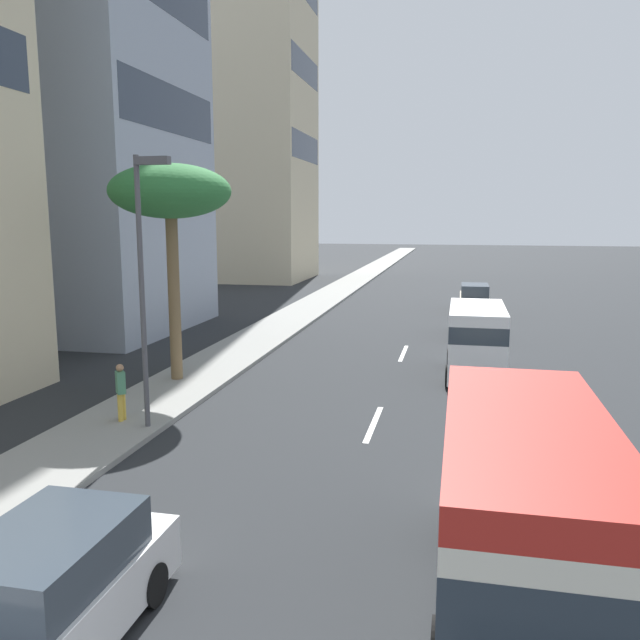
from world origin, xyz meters
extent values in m
plane|color=#26282B|center=(31.50, 0.00, 0.00)|extent=(198.00, 198.00, 0.00)
cube|color=gray|center=(31.50, 6.88, 0.07)|extent=(162.00, 2.83, 0.15)
cube|color=silver|center=(15.00, 0.00, 0.01)|extent=(3.20, 0.16, 0.01)
cube|color=silver|center=(24.51, 0.00, 0.01)|extent=(3.20, 0.16, 0.01)
cube|color=white|center=(20.96, -2.87, 1.39)|extent=(4.60, 1.90, 2.38)
cube|color=#2D3842|center=(20.96, -2.87, 1.91)|extent=(4.61, 1.90, 0.57)
cylinder|color=black|center=(22.34, -1.97, 0.36)|extent=(0.72, 0.24, 0.72)
cylinder|color=black|center=(22.34, -3.77, 0.36)|extent=(0.72, 0.24, 0.72)
cylinder|color=black|center=(19.58, -1.97, 0.36)|extent=(0.72, 0.24, 0.72)
cylinder|color=black|center=(19.58, -3.77, 0.36)|extent=(0.72, 0.24, 0.72)
cube|color=white|center=(4.53, 2.96, 0.59)|extent=(4.53, 1.83, 0.84)
cube|color=#38424C|center=(4.76, 2.96, 1.36)|extent=(2.49, 1.68, 0.69)
cylinder|color=black|center=(5.93, 2.11, 0.32)|extent=(0.64, 0.22, 0.64)
cylinder|color=black|center=(5.93, 3.80, 0.32)|extent=(0.64, 0.22, 0.64)
cube|color=silver|center=(29.04, -2.90, 0.60)|extent=(4.17, 1.86, 0.85)
cube|color=#38424C|center=(28.83, -2.90, 1.37)|extent=(2.29, 1.71, 0.69)
cylinder|color=black|center=(30.33, -2.05, 0.32)|extent=(0.64, 0.22, 0.64)
cylinder|color=black|center=(30.33, -3.76, 0.32)|extent=(0.64, 0.22, 0.64)
cylinder|color=black|center=(27.75, -2.05, 0.32)|extent=(0.64, 0.22, 0.64)
cylinder|color=black|center=(27.75, -3.76, 0.32)|extent=(0.64, 0.22, 0.64)
cube|color=beige|center=(37.33, -3.13, 0.59)|extent=(4.55, 1.72, 0.84)
cube|color=#38424C|center=(37.10, -3.13, 1.35)|extent=(2.50, 1.58, 0.68)
cylinder|color=black|center=(38.73, -2.34, 0.32)|extent=(0.64, 0.22, 0.64)
cylinder|color=black|center=(38.73, -3.92, 0.32)|extent=(0.64, 0.22, 0.64)
cylinder|color=black|center=(35.92, -2.34, 0.32)|extent=(0.64, 0.22, 0.64)
cylinder|color=black|center=(35.92, -3.92, 0.32)|extent=(0.64, 0.22, 0.64)
cube|color=silver|center=(6.95, -3.23, 1.37)|extent=(6.11, 2.29, 2.27)
cube|color=#B2261E|center=(6.95, -3.23, 2.72)|extent=(6.11, 2.29, 0.43)
cube|color=#28333D|center=(6.95, -3.23, 1.80)|extent=(6.12, 2.30, 0.76)
cylinder|color=black|center=(8.73, -2.14, 0.42)|extent=(0.84, 0.26, 0.84)
cylinder|color=black|center=(8.73, -4.32, 0.42)|extent=(0.84, 0.26, 0.84)
cylinder|color=gold|center=(13.31, 6.79, 0.54)|extent=(0.14, 0.14, 0.77)
cylinder|color=gold|center=(13.47, 6.79, 0.54)|extent=(0.14, 0.14, 0.77)
cube|color=#4C8C66|center=(13.39, 6.79, 1.23)|extent=(0.39, 0.37, 0.61)
sphere|color=#9E7251|center=(13.39, 6.79, 1.64)|extent=(0.21, 0.21, 0.21)
cylinder|color=brown|center=(18.02, 7.29, 3.05)|extent=(0.40, 0.40, 5.80)
ellipsoid|color=#2D7238|center=(18.02, 7.29, 6.56)|extent=(4.04, 4.04, 1.82)
cylinder|color=#4C4C51|center=(13.10, 5.87, 3.71)|extent=(0.14, 0.14, 7.11)
cube|color=#4C4C51|center=(13.10, 5.42, 7.11)|extent=(0.24, 0.90, 0.20)
cube|color=#2D3847|center=(27.20, 11.43, 10.75)|extent=(9.79, 0.08, 2.24)
cube|color=beige|center=(54.33, 17.78, 23.20)|extent=(10.46, 12.76, 46.40)
cube|color=#2D3847|center=(54.33, 11.43, 11.69)|extent=(9.62, 0.08, 2.32)
cube|color=#2D3847|center=(54.33, 11.43, 18.37)|extent=(9.62, 0.08, 2.32)
camera|label=1|loc=(-2.10, -2.20, 5.74)|focal=35.97mm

